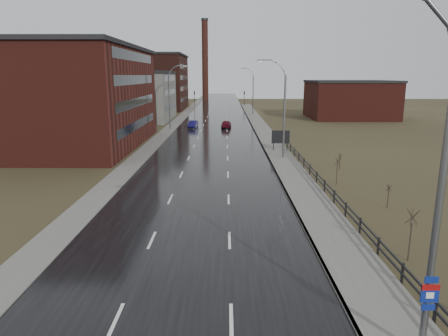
{
  "coord_description": "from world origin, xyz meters",
  "views": [
    {
      "loc": [
        2.07,
        -9.99,
        9.55
      ],
      "look_at": [
        1.95,
        18.21,
        3.0
      ],
      "focal_mm": 32.0,
      "sensor_mm": 36.0,
      "label": 1
    }
  ],
  "objects_px": {
    "billboard": "(281,137)",
    "car_near": "(193,125)",
    "streetlight_main": "(431,190)",
    "car_far": "(226,124)"
  },
  "relations": [
    {
      "from": "billboard",
      "to": "car_near",
      "type": "bearing_deg",
      "value": 119.38
    },
    {
      "from": "streetlight_main",
      "to": "car_near",
      "type": "bearing_deg",
      "value": 101.39
    },
    {
      "from": "streetlight_main",
      "to": "car_near",
      "type": "height_order",
      "value": "streetlight_main"
    },
    {
      "from": "car_near",
      "to": "billboard",
      "type": "bearing_deg",
      "value": -55.59
    },
    {
      "from": "car_near",
      "to": "car_far",
      "type": "distance_m",
      "value": 6.18
    },
    {
      "from": "streetlight_main",
      "to": "billboard",
      "type": "relative_size",
      "value": 4.46
    },
    {
      "from": "car_near",
      "to": "streetlight_main",
      "type": "bearing_deg",
      "value": -73.57
    },
    {
      "from": "streetlight_main",
      "to": "billboard",
      "type": "bearing_deg",
      "value": 89.07
    },
    {
      "from": "streetlight_main",
      "to": "billboard",
      "type": "distance_m",
      "value": 38.92
    },
    {
      "from": "billboard",
      "to": "car_near",
      "type": "xyz_separation_m",
      "value": [
        -13.11,
        23.29,
        -1.14
      ]
    }
  ]
}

